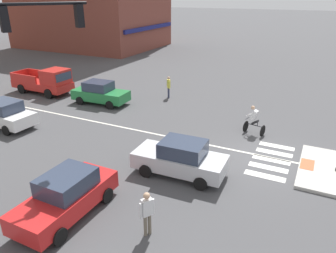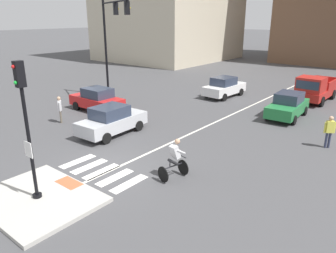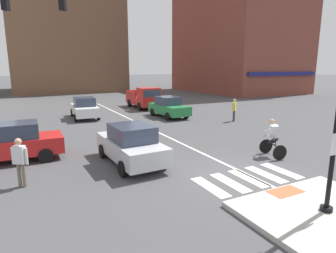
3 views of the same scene
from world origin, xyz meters
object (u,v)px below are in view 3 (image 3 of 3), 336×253
object	(u,v)px
cyclist	(273,137)
pedestrian_waiting_far_side	(234,108)
car_red_cross_left	(12,143)
car_silver_westbound_near	(131,144)
pedestrian_at_curb_left	(20,159)
car_green_eastbound_far	(169,107)
pickup_truck_red_eastbound_distant	(144,98)
car_white_westbound_distant	(84,108)

from	to	relation	value
cyclist	pedestrian_waiting_far_side	world-z (taller)	cyclist
car_red_cross_left	cyclist	bearing A→B (deg)	-23.38
car_silver_westbound_near	cyclist	world-z (taller)	cyclist
pedestrian_waiting_far_side	pedestrian_at_curb_left	bearing A→B (deg)	-156.51
car_red_cross_left	pedestrian_waiting_far_side	bearing A→B (deg)	11.52
car_green_eastbound_far	car_red_cross_left	world-z (taller)	same
car_green_eastbound_far	pedestrian_at_curb_left	size ratio (longest dim) A/B	2.51
pickup_truck_red_eastbound_distant	car_green_eastbound_far	bearing A→B (deg)	-91.30
car_red_cross_left	pedestrian_at_curb_left	distance (m)	3.19
pickup_truck_red_eastbound_distant	pedestrian_at_curb_left	world-z (taller)	pickup_truck_red_eastbound_distant
car_silver_westbound_near	cyclist	size ratio (longest dim) A/B	2.48
pedestrian_at_curb_left	car_red_cross_left	bearing A→B (deg)	96.21
car_red_cross_left	pedestrian_at_curb_left	world-z (taller)	pedestrian_at_curb_left
pickup_truck_red_eastbound_distant	cyclist	world-z (taller)	pickup_truck_red_eastbound_distant
car_white_westbound_distant	pedestrian_waiting_far_side	bearing A→B (deg)	-33.64
cyclist	pedestrian_waiting_far_side	xyz separation A→B (m)	(4.01, 7.41, 0.11)
pedestrian_at_curb_left	car_green_eastbound_far	bearing A→B (deg)	43.32
car_green_eastbound_far	pedestrian_at_curb_left	xyz separation A→B (m)	(-10.57, -9.97, 0.17)
car_red_cross_left	car_silver_westbound_near	xyz separation A→B (m)	(4.40, -2.55, 0.00)
car_white_westbound_distant	pickup_truck_red_eastbound_distant	distance (m)	6.90
car_white_westbound_distant	pedestrian_at_curb_left	bearing A→B (deg)	-109.55
car_white_westbound_distant	car_green_eastbound_far	distance (m)	6.63
car_silver_westbound_near	pickup_truck_red_eastbound_distant	bearing A→B (deg)	65.76
pedestrian_at_curb_left	pedestrian_waiting_far_side	bearing A→B (deg)	23.49
car_red_cross_left	pedestrian_waiting_far_side	xyz separation A→B (m)	(14.37, 2.93, 0.17)
car_green_eastbound_far	pedestrian_at_curb_left	bearing A→B (deg)	-136.68
car_white_westbound_distant	car_red_cross_left	size ratio (longest dim) A/B	1.02
car_green_eastbound_far	cyclist	world-z (taller)	cyclist
car_red_cross_left	car_white_westbound_distant	bearing A→B (deg)	62.85
car_white_westbound_distant	pedestrian_waiting_far_side	size ratio (longest dim) A/B	2.50
car_green_eastbound_far	cyclist	xyz separation A→B (m)	(-0.56, -11.28, 0.06)
car_red_cross_left	pedestrian_waiting_far_side	size ratio (longest dim) A/B	2.46
pickup_truck_red_eastbound_distant	pedestrian_waiting_far_side	bearing A→B (deg)	-70.26
pedestrian_at_curb_left	pedestrian_waiting_far_side	distance (m)	15.29
car_white_westbound_distant	car_silver_westbound_near	distance (m)	11.87
pickup_truck_red_eastbound_distant	cyclist	size ratio (longest dim) A/B	3.06
car_red_cross_left	pickup_truck_red_eastbound_distant	distance (m)	16.46
car_white_westbound_distant	car_red_cross_left	xyz separation A→B (m)	(-4.78, -9.31, 0.00)
pedestrian_at_curb_left	pickup_truck_red_eastbound_distant	bearing A→B (deg)	55.17
car_red_cross_left	car_silver_westbound_near	distance (m)	5.08
car_white_westbound_distant	car_red_cross_left	bearing A→B (deg)	-117.15
car_silver_westbound_near	cyclist	xyz separation A→B (m)	(5.96, -1.93, 0.06)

